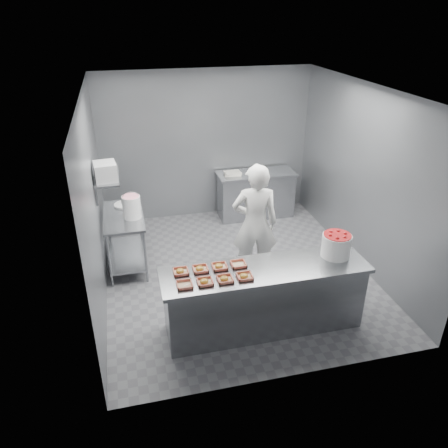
{
  "coord_description": "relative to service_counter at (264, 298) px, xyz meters",
  "views": [
    {
      "loc": [
        -1.56,
        -5.63,
        3.82
      ],
      "look_at": [
        -0.25,
        -0.2,
        0.97
      ],
      "focal_mm": 35.0,
      "sensor_mm": 36.0,
      "label": 1
    }
  ],
  "objects": [
    {
      "name": "tray_7",
      "position": [
        -0.31,
        0.14,
        0.47
      ],
      "size": [
        0.19,
        0.18,
        0.04
      ],
      "color": "tan",
      "rests_on": "service_counter"
    },
    {
      "name": "tray_0",
      "position": [
        -1.03,
        -0.14,
        0.47
      ],
      "size": [
        0.19,
        0.18,
        0.04
      ],
      "color": "tan",
      "rests_on": "service_counter"
    },
    {
      "name": "ceiling",
      "position": [
        0.0,
        1.35,
        2.35
      ],
      "size": [
        4.5,
        4.5,
        0.0
      ],
      "primitive_type": "plane",
      "rotation": [
        3.14,
        0.0,
        0.0
      ],
      "color": "white",
      "rests_on": "wall_back"
    },
    {
      "name": "paper_stack",
      "position": [
        0.43,
        3.25,
        0.48
      ],
      "size": [
        0.32,
        0.24,
        0.06
      ],
      "primitive_type": "cube",
      "rotation": [
        0.0,
        0.0,
        -0.09
      ],
      "color": "silver",
      "rests_on": "back_counter"
    },
    {
      "name": "worker",
      "position": [
        0.22,
        1.13,
        0.47
      ],
      "size": [
        0.74,
        0.56,
        1.85
      ],
      "primitive_type": "imported",
      "rotation": [
        0.0,
        0.0,
        2.96
      ],
      "color": "silver",
      "rests_on": "ground"
    },
    {
      "name": "tray_5",
      "position": [
        -0.79,
        0.14,
        0.47
      ],
      "size": [
        0.19,
        0.18,
        0.06
      ],
      "color": "tan",
      "rests_on": "service_counter"
    },
    {
      "name": "prep_table",
      "position": [
        -1.65,
        1.95,
        0.14
      ],
      "size": [
        0.6,
        1.2,
        0.9
      ],
      "color": "slate",
      "rests_on": "ground"
    },
    {
      "name": "wall_back",
      "position": [
        0.0,
        3.6,
        0.95
      ],
      "size": [
        4.0,
        0.04,
        2.8
      ],
      "primitive_type": "cube",
      "color": "slate",
      "rests_on": "ground"
    },
    {
      "name": "tray_1",
      "position": [
        -0.79,
        -0.14,
        0.47
      ],
      "size": [
        0.19,
        0.18,
        0.06
      ],
      "color": "tan",
      "rests_on": "service_counter"
    },
    {
      "name": "back_counter",
      "position": [
        0.9,
        3.25,
        -0.0
      ],
      "size": [
        1.5,
        0.6,
        0.9
      ],
      "color": "slate",
      "rests_on": "ground"
    },
    {
      "name": "tray_3",
      "position": [
        -0.31,
        -0.14,
        0.47
      ],
      "size": [
        0.19,
        0.18,
        0.06
      ],
      "color": "tan",
      "rests_on": "service_counter"
    },
    {
      "name": "tray_6",
      "position": [
        -0.55,
        0.14,
        0.47
      ],
      "size": [
        0.19,
        0.18,
        0.06
      ],
      "color": "tan",
      "rests_on": "service_counter"
    },
    {
      "name": "wall_right",
      "position": [
        2.0,
        1.35,
        0.95
      ],
      "size": [
        0.04,
        4.5,
        2.8
      ],
      "primitive_type": "cube",
      "color": "slate",
      "rests_on": "ground"
    },
    {
      "name": "service_counter",
      "position": [
        0.0,
        0.0,
        0.0
      ],
      "size": [
        2.6,
        0.7,
        0.9
      ],
      "color": "slate",
      "rests_on": "ground"
    },
    {
      "name": "floor",
      "position": [
        0.0,
        1.35,
        -0.45
      ],
      "size": [
        4.5,
        4.5,
        0.0
      ],
      "primitive_type": "plane",
      "color": "#4C4C51",
      "rests_on": "ground"
    },
    {
      "name": "wall_shelf",
      "position": [
        -1.82,
        1.95,
        1.1
      ],
      "size": [
        0.35,
        0.9,
        0.03
      ],
      "primitive_type": "cube",
      "color": "slate",
      "rests_on": "wall_left"
    },
    {
      "name": "tray_2",
      "position": [
        -0.55,
        -0.14,
        0.47
      ],
      "size": [
        0.19,
        0.18,
        0.06
      ],
      "color": "tan",
      "rests_on": "service_counter"
    },
    {
      "name": "strawberry_tub",
      "position": [
        0.97,
        0.08,
        0.61
      ],
      "size": [
        0.37,
        0.37,
        0.31
      ],
      "color": "white",
      "rests_on": "service_counter"
    },
    {
      "name": "wall_left",
      "position": [
        -2.0,
        1.35,
        0.95
      ],
      "size": [
        0.04,
        4.5,
        2.8
      ],
      "primitive_type": "cube",
      "color": "slate",
      "rests_on": "ground"
    },
    {
      "name": "glaze_bucket",
      "position": [
        -1.51,
        1.83,
        0.63
      ],
      "size": [
        0.29,
        0.27,
        0.42
      ],
      "color": "white",
      "rests_on": "prep_table"
    },
    {
      "name": "rag",
      "position": [
        -1.68,
        2.27,
        0.46
      ],
      "size": [
        0.15,
        0.14,
        0.02
      ],
      "primitive_type": "cube",
      "rotation": [
        0.0,
        0.0,
        -0.3
      ],
      "color": "#CCB28C",
      "rests_on": "prep_table"
    },
    {
      "name": "tray_4",
      "position": [
        -1.03,
        0.14,
        0.47
      ],
      "size": [
        0.19,
        0.18,
        0.06
      ],
      "color": "tan",
      "rests_on": "service_counter"
    },
    {
      "name": "bucket_lid",
      "position": [
        -1.61,
        2.3,
        0.46
      ],
      "size": [
        0.43,
        0.43,
        0.03
      ],
      "primitive_type": "cylinder",
      "rotation": [
        0.0,
        0.0,
        0.31
      ],
      "color": "white",
      "rests_on": "prep_table"
    },
    {
      "name": "appliance",
      "position": [
        -1.82,
        1.75,
        1.24
      ],
      "size": [
        0.33,
        0.37,
        0.26
      ],
      "primitive_type": "cube",
      "rotation": [
        0.0,
        0.0,
        0.11
      ],
      "color": "gray",
      "rests_on": "wall_shelf"
    }
  ]
}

